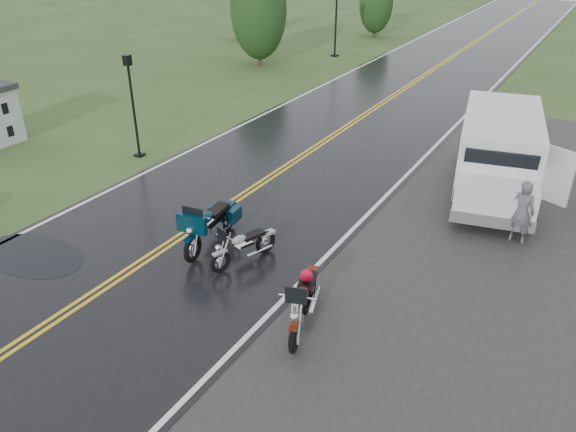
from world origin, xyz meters
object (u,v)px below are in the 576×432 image
at_px(motorcycle_teal, 192,238).
at_px(person_at_van, 521,213).
at_px(van_white, 461,177).
at_px(motorcycle_red, 295,324).
at_px(lamp_post_far_left, 336,17).
at_px(motorcycle_silver, 220,254).
at_px(lamp_post_near_left, 133,107).

xyz_separation_m(motorcycle_teal, person_at_van, (6.64, 5.08, 0.14)).
relative_size(van_white, person_at_van, 3.61).
relative_size(motorcycle_red, person_at_van, 1.35).
distance_m(person_at_van, lamp_post_far_left, 23.01).
relative_size(motorcycle_silver, person_at_van, 1.10).
bearing_deg(person_at_van, motorcycle_red, 69.31).
bearing_deg(motorcycle_teal, motorcycle_red, -29.89).
height_order(motorcycle_silver, van_white, van_white).
distance_m(motorcycle_teal, lamp_post_far_left, 24.41).
distance_m(motorcycle_silver, person_at_van, 7.73).
relative_size(motorcycle_red, lamp_post_far_left, 0.50).
relative_size(van_white, lamp_post_near_left, 1.72).
xyz_separation_m(motorcycle_red, motorcycle_teal, (-3.74, 1.54, 0.03)).
bearing_deg(motorcycle_red, van_white, 63.43).
bearing_deg(motorcycle_silver, lamp_post_near_left, 164.66).
bearing_deg(motorcycle_teal, lamp_post_near_left, 135.79).
relative_size(person_at_van, lamp_post_far_left, 0.37).
height_order(motorcycle_red, van_white, van_white).
relative_size(van_white, lamp_post_far_left, 1.35).
height_order(van_white, lamp_post_near_left, lamp_post_near_left).
bearing_deg(motorcycle_red, lamp_post_near_left, 130.38).
bearing_deg(van_white, person_at_van, -31.92).
distance_m(motorcycle_teal, person_at_van, 8.36).
xyz_separation_m(motorcycle_red, person_at_van, (2.90, 6.63, 0.17)).
height_order(motorcycle_red, person_at_van, person_at_van).
bearing_deg(motorcycle_red, motorcycle_teal, 139.80).
relative_size(motorcycle_red, lamp_post_near_left, 0.64).
bearing_deg(motorcycle_silver, lamp_post_far_left, 128.01).
bearing_deg(motorcycle_red, person_at_van, 48.59).
height_order(motorcycle_red, lamp_post_near_left, lamp_post_near_left).
distance_m(van_white, person_at_van, 1.93).
relative_size(person_at_van, lamp_post_near_left, 0.48).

